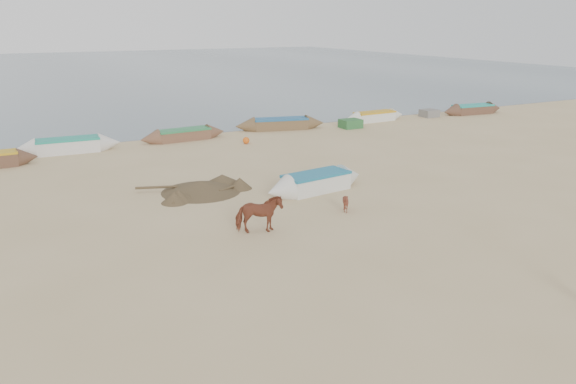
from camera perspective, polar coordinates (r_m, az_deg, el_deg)
The scene contains 8 objects.
ground at distance 19.83m, azimuth 5.40°, elevation -5.76°, with size 140.00×140.00×0.00m, color tan.
sea at distance 98.09m, azimuth -22.11°, elevation 11.30°, with size 160.00×160.00×0.00m, color slate.
cow_adult at distance 20.98m, azimuth -2.98°, elevation -2.27°, with size 0.79×1.74×1.47m, color brown.
calf_front at distance 23.45m, azimuth 5.90°, elevation -1.09°, with size 0.66×0.74×0.81m, color #5F2B1E.
near_canoe at distance 26.25m, azimuth 2.88°, elevation 1.02°, with size 5.42×1.33×0.87m, color silver, non-canonical shape.
debris_pile at distance 26.48m, azimuth -8.84°, elevation 0.58°, with size 3.71×3.71×0.51m, color brown.
waterline_canoes at distance 37.19m, azimuth -13.53°, elevation 5.31°, with size 56.60×4.73×0.90m.
beach_clutter at distance 38.29m, azimuth -6.04°, elevation 5.83°, with size 43.00×4.09×0.64m.
Camera 1 is at (-10.09, -15.27, 7.64)m, focal length 35.00 mm.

